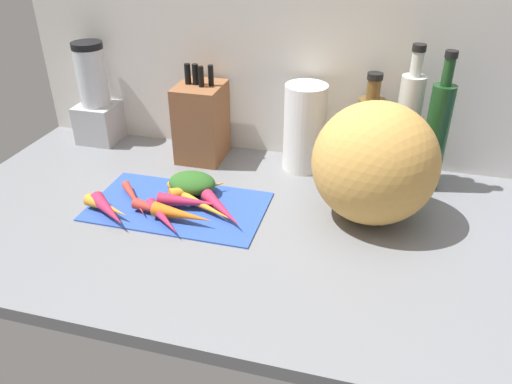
{
  "coord_description": "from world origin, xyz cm",
  "views": [
    {
      "loc": [
        17.51,
        -94.24,
        64.63
      ],
      "look_at": [
        -7.51,
        -1.56,
        8.6
      ],
      "focal_mm": 35.33,
      "sensor_mm": 36.0,
      "label": 1
    }
  ],
  "objects_px": {
    "carrot_9": "(163,217)",
    "blender_appliance": "(96,100)",
    "carrot_0": "(192,203)",
    "carrot_3": "(159,210)",
    "carrot_2": "(208,208)",
    "knife_block": "(201,122)",
    "carrot_6": "(199,189)",
    "paper_towel_roll": "(305,128)",
    "carrot_5": "(180,193)",
    "cutting_board": "(178,206)",
    "carrot_4": "(107,207)",
    "bottle_0": "(368,133)",
    "carrot_7": "(134,199)",
    "winter_squash": "(375,164)",
    "bottle_2": "(436,135)",
    "carrot_1": "(182,215)",
    "carrot_10": "(222,209)",
    "bottle_1": "(407,126)",
    "carrot_8": "(109,210)"
  },
  "relations": [
    {
      "from": "carrot_7",
      "to": "bottle_0",
      "type": "xyz_separation_m",
      "value": [
        0.52,
        0.32,
        0.1
      ]
    },
    {
      "from": "cutting_board",
      "to": "carrot_0",
      "type": "bearing_deg",
      "value": -13.36
    },
    {
      "from": "carrot_5",
      "to": "paper_towel_roll",
      "type": "bearing_deg",
      "value": 44.25
    },
    {
      "from": "blender_appliance",
      "to": "bottle_1",
      "type": "xyz_separation_m",
      "value": [
        0.89,
        -0.02,
        0.02
      ]
    },
    {
      "from": "carrot_6",
      "to": "carrot_8",
      "type": "distance_m",
      "value": 0.22
    },
    {
      "from": "carrot_4",
      "to": "bottle_0",
      "type": "bearing_deg",
      "value": 34.18
    },
    {
      "from": "knife_block",
      "to": "blender_appliance",
      "type": "xyz_separation_m",
      "value": [
        -0.34,
        0.03,
        0.02
      ]
    },
    {
      "from": "carrot_4",
      "to": "carrot_10",
      "type": "bearing_deg",
      "value": 12.99
    },
    {
      "from": "carrot_10",
      "to": "bottle_0",
      "type": "distance_m",
      "value": 0.45
    },
    {
      "from": "winter_squash",
      "to": "bottle_1",
      "type": "distance_m",
      "value": 0.22
    },
    {
      "from": "carrot_0",
      "to": "carrot_6",
      "type": "distance_m",
      "value": 0.07
    },
    {
      "from": "carrot_0",
      "to": "paper_towel_roll",
      "type": "relative_size",
      "value": 0.7
    },
    {
      "from": "carrot_6",
      "to": "bottle_2",
      "type": "relative_size",
      "value": 0.42
    },
    {
      "from": "carrot_0",
      "to": "bottle_2",
      "type": "xyz_separation_m",
      "value": [
        0.54,
        0.27,
        0.12
      ]
    },
    {
      "from": "carrot_6",
      "to": "bottle_2",
      "type": "distance_m",
      "value": 0.6
    },
    {
      "from": "paper_towel_roll",
      "to": "carrot_3",
      "type": "bearing_deg",
      "value": -128.59
    },
    {
      "from": "carrot_9",
      "to": "carrot_8",
      "type": "bearing_deg",
      "value": -175.47
    },
    {
      "from": "carrot_2",
      "to": "paper_towel_roll",
      "type": "distance_m",
      "value": 0.36
    },
    {
      "from": "bottle_1",
      "to": "bottle_2",
      "type": "bearing_deg",
      "value": -19.4
    },
    {
      "from": "carrot_3",
      "to": "winter_squash",
      "type": "bearing_deg",
      "value": 15.74
    },
    {
      "from": "carrot_0",
      "to": "carrot_3",
      "type": "xyz_separation_m",
      "value": [
        -0.06,
        -0.05,
        -0.0
      ]
    },
    {
      "from": "carrot_2",
      "to": "bottle_2",
      "type": "distance_m",
      "value": 0.59
    },
    {
      "from": "carrot_7",
      "to": "blender_appliance",
      "type": "bearing_deg",
      "value": 130.37
    },
    {
      "from": "carrot_2",
      "to": "knife_block",
      "type": "height_order",
      "value": "knife_block"
    },
    {
      "from": "blender_appliance",
      "to": "bottle_0",
      "type": "distance_m",
      "value": 0.8
    },
    {
      "from": "cutting_board",
      "to": "knife_block",
      "type": "bearing_deg",
      "value": 97.55
    },
    {
      "from": "blender_appliance",
      "to": "paper_towel_roll",
      "type": "height_order",
      "value": "blender_appliance"
    },
    {
      "from": "cutting_board",
      "to": "paper_towel_roll",
      "type": "distance_m",
      "value": 0.4
    },
    {
      "from": "carrot_4",
      "to": "bottle_1",
      "type": "bearing_deg",
      "value": 29.11
    },
    {
      "from": "carrot_6",
      "to": "carrot_1",
      "type": "bearing_deg",
      "value": -86.91
    },
    {
      "from": "carrot_3",
      "to": "carrot_7",
      "type": "height_order",
      "value": "carrot_3"
    },
    {
      "from": "paper_towel_roll",
      "to": "bottle_2",
      "type": "bearing_deg",
      "value": -4.46
    },
    {
      "from": "carrot_6",
      "to": "knife_block",
      "type": "bearing_deg",
      "value": 107.67
    },
    {
      "from": "winter_squash",
      "to": "paper_towel_roll",
      "type": "height_order",
      "value": "winter_squash"
    },
    {
      "from": "cutting_board",
      "to": "blender_appliance",
      "type": "xyz_separation_m",
      "value": [
        -0.38,
        0.31,
        0.12
      ]
    },
    {
      "from": "carrot_4",
      "to": "cutting_board",
      "type": "bearing_deg",
      "value": 28.69
    },
    {
      "from": "carrot_9",
      "to": "knife_block",
      "type": "xyz_separation_m",
      "value": [
        -0.04,
        0.36,
        0.09
      ]
    },
    {
      "from": "carrot_5",
      "to": "carrot_7",
      "type": "height_order",
      "value": "carrot_5"
    },
    {
      "from": "blender_appliance",
      "to": "carrot_8",
      "type": "bearing_deg",
      "value": -57.97
    },
    {
      "from": "carrot_0",
      "to": "carrot_10",
      "type": "relative_size",
      "value": 1.06
    },
    {
      "from": "carrot_6",
      "to": "paper_towel_roll",
      "type": "distance_m",
      "value": 0.33
    },
    {
      "from": "carrot_9",
      "to": "carrot_5",
      "type": "bearing_deg",
      "value": 93.45
    },
    {
      "from": "bottle_2",
      "to": "carrot_1",
      "type": "bearing_deg",
      "value": -148.83
    },
    {
      "from": "blender_appliance",
      "to": "bottle_2",
      "type": "relative_size",
      "value": 0.85
    },
    {
      "from": "carrot_9",
      "to": "blender_appliance",
      "type": "height_order",
      "value": "blender_appliance"
    },
    {
      "from": "carrot_8",
      "to": "carrot_3",
      "type": "bearing_deg",
      "value": 19.04
    },
    {
      "from": "carrot_9",
      "to": "paper_towel_roll",
      "type": "distance_m",
      "value": 0.46
    },
    {
      "from": "carrot_9",
      "to": "blender_appliance",
      "type": "bearing_deg",
      "value": 134.34
    },
    {
      "from": "bottle_0",
      "to": "cutting_board",
      "type": "bearing_deg",
      "value": -144.08
    },
    {
      "from": "carrot_1",
      "to": "carrot_10",
      "type": "relative_size",
      "value": 0.93
    }
  ]
}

